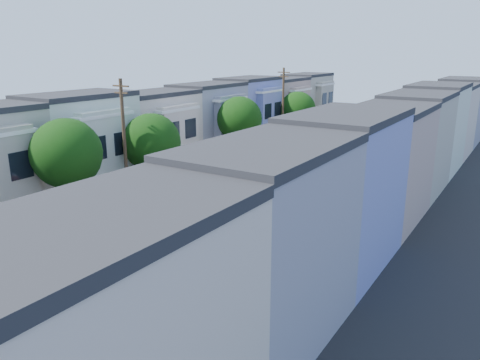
# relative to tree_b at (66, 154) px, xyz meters

# --- Properties ---
(ground) EXTENTS (160.00, 160.00, 0.00)m
(ground) POSITION_rel_tree_b_xyz_m (6.30, 3.30, -5.49)
(ground) COLOR black
(ground) RESTS_ON ground
(road_slab) EXTENTS (12.00, 70.00, 0.02)m
(road_slab) POSITION_rel_tree_b_xyz_m (6.30, 18.30, -5.48)
(road_slab) COLOR black
(road_slab) RESTS_ON ground
(curb_left) EXTENTS (0.30, 70.00, 0.15)m
(curb_left) POSITION_rel_tree_b_xyz_m (0.25, 18.30, -5.41)
(curb_left) COLOR gray
(curb_left) RESTS_ON ground
(curb_right) EXTENTS (0.30, 70.00, 0.15)m
(curb_right) POSITION_rel_tree_b_xyz_m (12.35, 18.30, -5.41)
(curb_right) COLOR gray
(curb_right) RESTS_ON ground
(sidewalk_left) EXTENTS (2.60, 70.00, 0.15)m
(sidewalk_left) POSITION_rel_tree_b_xyz_m (-1.05, 18.30, -5.41)
(sidewalk_left) COLOR gray
(sidewalk_left) RESTS_ON ground
(sidewalk_right) EXTENTS (2.60, 70.00, 0.15)m
(sidewalk_right) POSITION_rel_tree_b_xyz_m (13.65, 18.30, -5.41)
(sidewalk_right) COLOR gray
(sidewalk_right) RESTS_ON ground
(centerline) EXTENTS (0.12, 70.00, 0.01)m
(centerline) POSITION_rel_tree_b_xyz_m (6.30, 18.30, -5.49)
(centerline) COLOR gold
(centerline) RESTS_ON ground
(townhouse_row_left) EXTENTS (5.00, 70.00, 8.50)m
(townhouse_row_left) POSITION_rel_tree_b_xyz_m (-4.85, 18.30, -5.49)
(townhouse_row_left) COLOR tan
(townhouse_row_left) RESTS_ON ground
(townhouse_row_right) EXTENTS (5.00, 70.00, 8.50)m
(townhouse_row_right) POSITION_rel_tree_b_xyz_m (17.45, 18.30, -5.49)
(townhouse_row_right) COLOR tan
(townhouse_row_right) RESTS_ON ground
(tree_b) EXTENTS (4.70, 4.70, 7.86)m
(tree_b) POSITION_rel_tree_b_xyz_m (0.00, 0.00, 0.00)
(tree_b) COLOR black
(tree_b) RESTS_ON ground
(tree_c) EXTENTS (4.70, 4.70, 7.29)m
(tree_c) POSITION_rel_tree_b_xyz_m (0.00, 8.16, -0.57)
(tree_c) COLOR black
(tree_c) RESTS_ON ground
(tree_d) EXTENTS (4.70, 4.70, 7.58)m
(tree_d) POSITION_rel_tree_b_xyz_m (0.00, 21.38, -0.28)
(tree_d) COLOR black
(tree_d) RESTS_ON ground
(tree_e) EXTENTS (4.70, 4.70, 7.09)m
(tree_e) POSITION_rel_tree_b_xyz_m (0.00, 35.22, -0.77)
(tree_e) COLOR black
(tree_e) RESTS_ON ground
(tree_far_r) EXTENTS (3.10, 3.10, 5.52)m
(tree_far_r) POSITION_rel_tree_b_xyz_m (13.20, 34.30, -1.56)
(tree_far_r) COLOR black
(tree_far_r) RESTS_ON ground
(utility_pole_near) EXTENTS (1.60, 0.26, 10.00)m
(utility_pole_near) POSITION_rel_tree_b_xyz_m (0.00, 5.30, -0.34)
(utility_pole_near) COLOR #42301E
(utility_pole_near) RESTS_ON ground
(utility_pole_far) EXTENTS (1.60, 0.26, 10.00)m
(utility_pole_far) POSITION_rel_tree_b_xyz_m (0.00, 31.30, -0.34)
(utility_pole_far) COLOR #42301E
(utility_pole_far) RESTS_ON ground
(fedex_truck) EXTENTS (2.35, 6.11, 2.93)m
(fedex_truck) POSITION_rel_tree_b_xyz_m (7.92, 14.34, -3.85)
(fedex_truck) COLOR white
(fedex_truck) RESTS_ON ground
(lead_sedan) EXTENTS (2.86, 5.37, 1.44)m
(lead_sedan) POSITION_rel_tree_b_xyz_m (8.05, 22.26, -4.77)
(lead_sedan) COLOR black
(lead_sedan) RESTS_ON ground
(parked_left_c) EXTENTS (1.60, 3.76, 1.22)m
(parked_left_c) POSITION_rel_tree_b_xyz_m (1.40, 3.64, -4.88)
(parked_left_c) COLOR #9B9DB3
(parked_left_c) RESTS_ON ground
(parked_left_d) EXTENTS (1.71, 4.12, 1.32)m
(parked_left_d) POSITION_rel_tree_b_xyz_m (1.40, 15.30, -4.83)
(parked_left_d) COLOR #4B0916
(parked_left_d) RESTS_ON ground
(parked_right_a) EXTENTS (1.84, 3.94, 1.24)m
(parked_right_a) POSITION_rel_tree_b_xyz_m (11.20, -6.44, -4.87)
(parked_right_a) COLOR #5A5B5D
(parked_right_a) RESTS_ON ground
(parked_right_b) EXTENTS (2.10, 4.43, 1.22)m
(parked_right_b) POSITION_rel_tree_b_xyz_m (11.20, 2.57, -4.88)
(parked_right_b) COLOR white
(parked_right_b) RESTS_ON ground
(parked_right_c) EXTENTS (1.82, 4.60, 1.48)m
(parked_right_c) POSITION_rel_tree_b_xyz_m (11.20, 20.63, -4.75)
(parked_right_c) COLOR black
(parked_right_c) RESTS_ON ground
(parked_right_d) EXTENTS (2.08, 4.82, 1.44)m
(parked_right_d) POSITION_rel_tree_b_xyz_m (11.20, 32.99, -4.77)
(parked_right_d) COLOR black
(parked_right_d) RESTS_ON ground
(motorcycle) EXTENTS (0.27, 1.94, 0.77)m
(motorcycle) POSITION_rel_tree_b_xyz_m (11.21, -7.50, -5.08)
(motorcycle) COLOR black
(motorcycle) RESTS_ON ground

